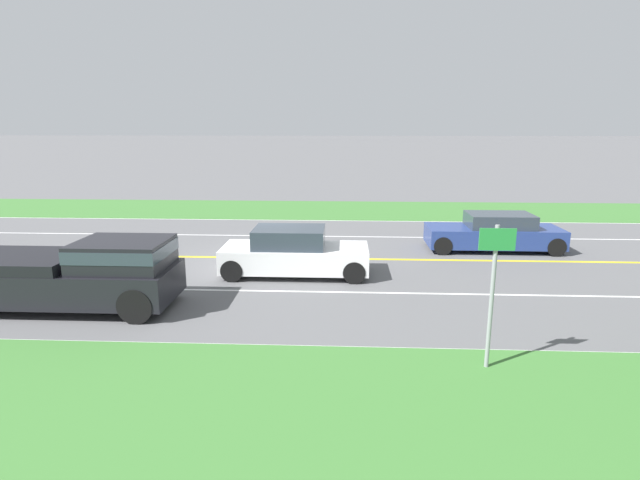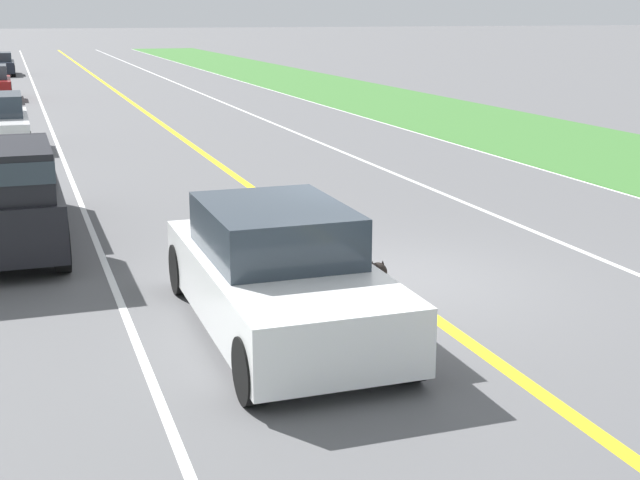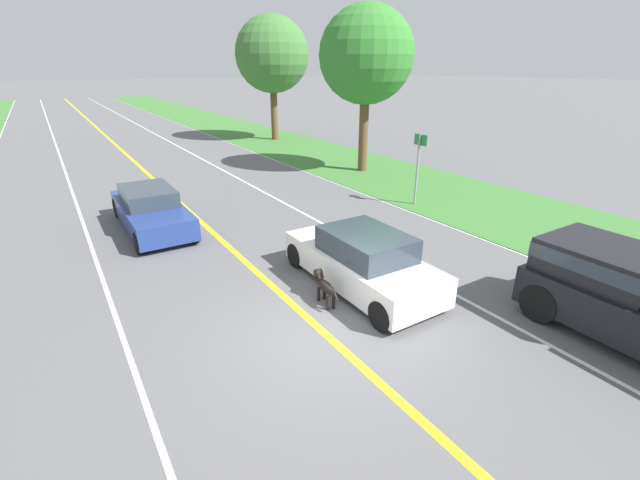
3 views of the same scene
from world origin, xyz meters
TOP-DOWN VIEW (x-y plane):
  - ground_plane at (0.00, 0.00)m, footprint 400.00×400.00m
  - centre_divider_line at (0.00, 0.00)m, footprint 0.18×160.00m
  - lane_dash_same_dir at (3.50, 0.00)m, footprint 0.10×160.00m
  - lane_dash_oncoming at (-3.50, 0.00)m, footprint 0.10×160.00m
  - ego_car at (1.88, 1.31)m, footprint 1.83×4.41m
  - dog at (0.66, 1.12)m, footprint 0.31×1.16m

SIDE VIEW (x-z plane):
  - ground_plane at x=0.00m, z-range 0.00..0.00m
  - centre_divider_line at x=0.00m, z-range 0.00..0.01m
  - lane_dash_same_dir at x=3.50m, z-range 0.00..0.01m
  - lane_dash_oncoming at x=-3.50m, z-range 0.00..0.01m
  - dog at x=0.66m, z-range 0.09..0.83m
  - ego_car at x=1.88m, z-range -0.05..1.40m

